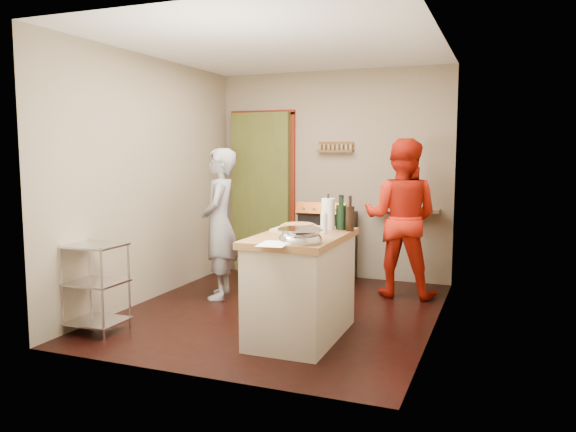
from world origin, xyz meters
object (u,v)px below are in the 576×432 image
at_px(stove, 328,245).
at_px(island, 302,283).
at_px(wire_shelving, 96,284).
at_px(person_red, 401,218).
at_px(person_stripe, 219,224).

xyz_separation_m(stove, island, (0.42, -2.09, 0.03)).
relative_size(wire_shelving, island, 0.61).
xyz_separation_m(wire_shelving, person_red, (2.28, 2.26, 0.43)).
xyz_separation_m(wire_shelving, island, (1.74, 0.54, 0.04)).
distance_m(island, person_stripe, 1.62).
bearing_deg(island, wire_shelving, -162.86).
bearing_deg(person_red, stove, -19.45).
bearing_deg(person_stripe, island, 34.50).
relative_size(wire_shelving, person_red, 0.46).
distance_m(island, person_red, 1.85).
height_order(wire_shelving, island, island).
distance_m(person_stripe, person_red, 2.00).
bearing_deg(stove, wire_shelving, -116.85).
distance_m(wire_shelving, person_stripe, 1.57).
bearing_deg(person_stripe, stove, 123.19).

